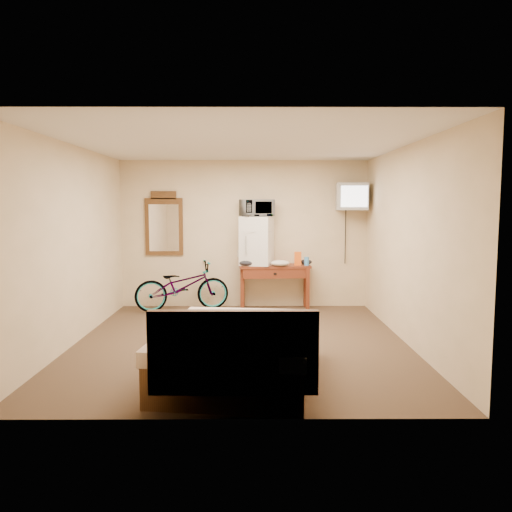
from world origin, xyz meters
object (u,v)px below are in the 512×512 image
at_px(bed, 237,351).
at_px(blue_cup, 307,261).
at_px(crt_television, 352,197).
at_px(mini_fridge, 257,241).
at_px(desk, 275,273).
at_px(bicycle, 182,286).
at_px(wall_mirror, 164,224).
at_px(microwave, 257,208).

bearing_deg(bed, blue_cup, 72.72).
bearing_deg(blue_cup, crt_television, 2.65).
bearing_deg(mini_fridge, desk, -11.74).
bearing_deg(crt_television, mini_fridge, 178.33).
relative_size(blue_cup, bicycle, 0.09).
height_order(bicycle, bed, bed).
distance_m(wall_mirror, bed, 4.06).
bearing_deg(bed, bicycle, 107.00).
bearing_deg(bed, crt_television, 62.32).
bearing_deg(microwave, blue_cup, -27.50).
bearing_deg(wall_mirror, bicycle, -43.54).
bearing_deg(desk, bed, -98.71).
bearing_deg(desk, wall_mirror, 171.87).
xyz_separation_m(microwave, bicycle, (-1.24, -0.12, -1.29)).
distance_m(mini_fridge, blue_cup, 0.90).
height_order(mini_fridge, bed, mini_fridge).
bearing_deg(microwave, desk, -33.77).
distance_m(blue_cup, bed, 3.57).
distance_m(blue_cup, bicycle, 2.11).
bearing_deg(desk, mini_fridge, 168.26).
relative_size(microwave, wall_mirror, 0.47).
xyz_separation_m(mini_fridge, crt_television, (1.56, -0.05, 0.73)).
distance_m(blue_cup, wall_mirror, 2.50).
bearing_deg(microwave, mini_fridge, -145.71).
bearing_deg(bed, desk, 81.29).
relative_size(microwave, crt_television, 0.82).
distance_m(microwave, blue_cup, 1.21).
relative_size(bicycle, bed, 0.76).
height_order(crt_television, bicycle, crt_television).
height_order(desk, bed, bed).
relative_size(mini_fridge, blue_cup, 5.78).
height_order(microwave, bicycle, microwave).
relative_size(desk, crt_television, 1.96).
bearing_deg(bicycle, crt_television, -104.61).
distance_m(desk, mini_fridge, 0.62).
relative_size(mini_fridge, wall_mirror, 0.75).
relative_size(desk, microwave, 2.38).
xyz_separation_m(blue_cup, crt_television, (0.74, 0.03, 1.06)).
bearing_deg(wall_mirror, crt_television, -4.58).
height_order(blue_cup, wall_mirror, wall_mirror).
bearing_deg(microwave, bicycle, 163.41).
bearing_deg(bicycle, desk, -104.01).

